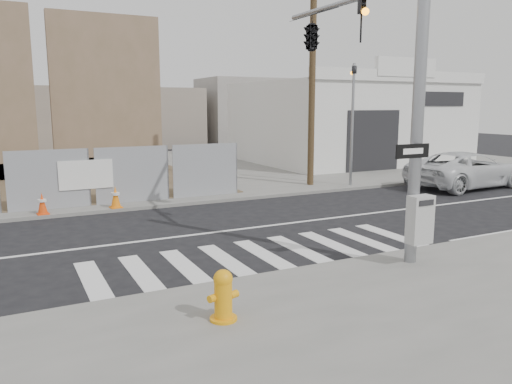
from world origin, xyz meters
name	(u,v)px	position (x,y,z in m)	size (l,w,h in m)	color
ground	(223,231)	(0.00, 0.00, 0.00)	(100.00, 100.00, 0.00)	black
sidewalk_far	(121,172)	(0.00, 14.00, 0.06)	(50.00, 20.00, 0.12)	slate
signal_pole	(342,57)	(2.49, -2.05, 4.78)	(0.96, 5.87, 7.00)	gray
far_signal_pole	(353,107)	(8.00, 4.60, 3.48)	(0.16, 0.20, 5.60)	gray
concrete_wall_right	(108,109)	(-0.50, 14.08, 3.38)	(5.50, 1.30, 8.00)	brown
auto_shop	(347,122)	(14.00, 12.97, 2.54)	(12.00, 10.20, 5.95)	silver
utility_pole_right	(312,66)	(6.50, 5.50, 5.20)	(1.60, 0.28, 10.00)	#4F3E24
fire_hydrant	(223,295)	(-2.44, -5.76, 0.54)	(0.58, 0.58, 0.85)	orange
suv	(466,170)	(12.59, 2.39, 0.79)	(2.62, 5.67, 1.58)	silver
traffic_cone_c	(42,204)	(-4.49, 4.22, 0.46)	(0.39, 0.39, 0.70)	#E9420C
traffic_cone_d	(116,197)	(-2.18, 4.22, 0.49)	(0.42, 0.42, 0.75)	orange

